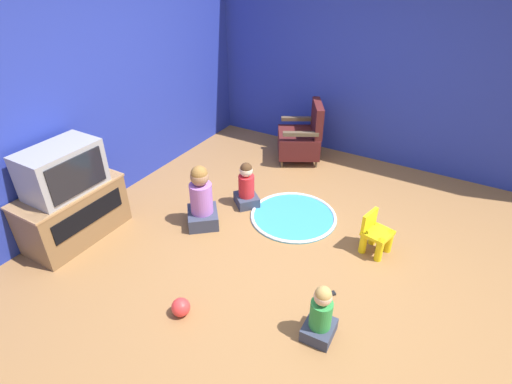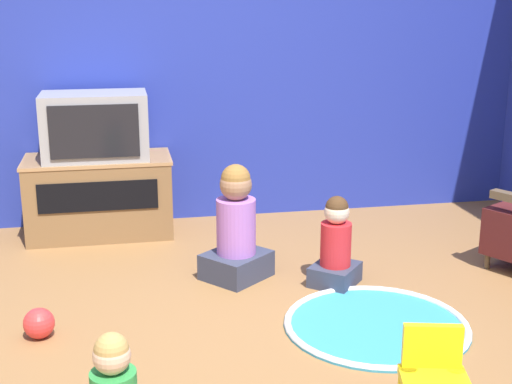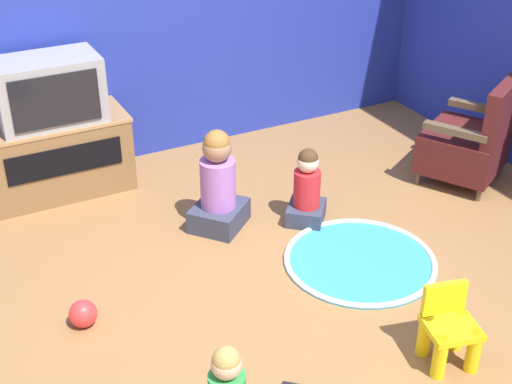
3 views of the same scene
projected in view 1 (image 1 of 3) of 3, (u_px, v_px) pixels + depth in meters
ground_plane at (283, 251)px, 4.02m from camera, size 30.00×30.00×0.00m
wall_back at (77, 82)px, 4.09m from camera, size 5.55×0.12×2.84m
wall_right at (401, 57)px, 4.95m from camera, size 0.12×5.37×2.84m
tv_cabinet at (73, 212)px, 4.08m from camera, size 1.03×0.52×0.57m
television at (62, 170)px, 3.80m from camera, size 0.72×0.45×0.46m
black_armchair at (302, 138)px, 5.55m from camera, size 0.79×0.78×0.82m
yellow_kid_chair at (375, 236)px, 3.93m from camera, size 0.31×0.30×0.43m
play_mat at (293, 216)px, 4.51m from camera, size 0.98×0.98×0.04m
child_watching_left at (201, 200)px, 4.25m from camera, size 0.48×0.48×0.72m
child_watching_center at (321, 316)px, 3.05m from camera, size 0.27×0.24×0.51m
child_watching_right at (246, 187)px, 4.60m from camera, size 0.37×0.37×0.55m
toy_ball at (181, 307)px, 3.30m from camera, size 0.16×0.16×0.16m
remote_control at (327, 295)px, 3.51m from camera, size 0.14×0.13×0.02m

